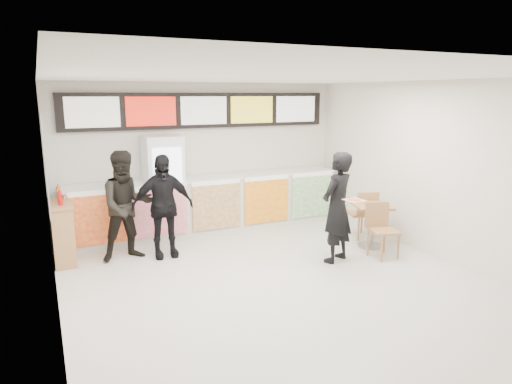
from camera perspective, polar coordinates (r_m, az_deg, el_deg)
floor at (r=6.83m, az=3.39°, el=-11.80°), size 7.00×7.00×0.00m
ceiling at (r=6.25m, az=3.74°, el=14.22°), size 7.00×7.00×0.00m
wall_back at (r=9.55m, az=-6.67°, el=4.41°), size 6.00×0.00×6.00m
wall_left at (r=5.61m, az=-24.39°, el=-2.05°), size 0.00×7.00×7.00m
wall_right at (r=8.24m, az=22.17°, el=2.36°), size 0.00×7.00×7.00m
service_counter at (r=9.34m, az=-5.72°, el=-1.54°), size 5.56×0.77×1.14m
menu_board at (r=9.39m, az=-6.64°, el=10.10°), size 5.50×0.14×0.70m
drinks_fridge at (r=9.00m, az=-11.42°, el=0.55°), size 0.70×0.67×2.00m
mirror_panel at (r=7.98m, az=-24.91°, el=3.66°), size 0.01×2.00×1.50m
customer_main at (r=7.68m, az=10.10°, el=-1.91°), size 0.80×0.68×1.86m
customer_left at (r=7.97m, az=-15.84°, el=-1.67°), size 0.96×0.77×1.87m
customer_mid at (r=7.95m, az=-11.59°, el=-1.75°), size 1.07×0.49×1.79m
pizza_slice at (r=7.28m, az=12.21°, el=-0.95°), size 0.36×0.36×0.02m
cafe_table at (r=8.64m, az=14.26°, el=-3.15°), size 0.93×1.67×0.94m
condiment_ledge at (r=8.29m, az=-23.01°, el=-4.58°), size 0.37×0.92×1.23m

